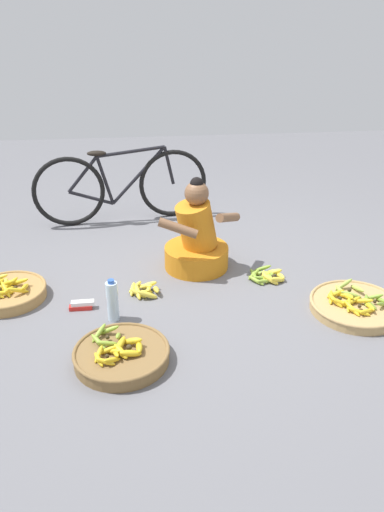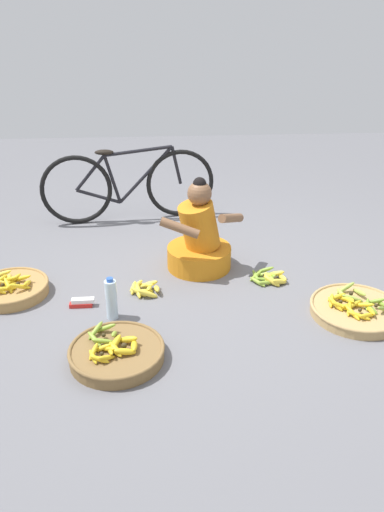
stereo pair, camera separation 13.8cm
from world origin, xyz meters
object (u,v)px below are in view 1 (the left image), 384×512
(banana_basket_near_bicycle, at_px, (121,354))
(bicycle_leaning, at_px, (122,186))
(banana_basket_front_left, at_px, (355,305))
(packet_carton_stack, at_px, (82,305))
(water_bottle, at_px, (112,301))
(loose_bananas_back_center, at_px, (267,276))
(vendor_woman_front, at_px, (197,240))
(banana_basket_back_left, at_px, (8,292))
(loose_bananas_back_right, at_px, (144,290))

(banana_basket_near_bicycle, bearing_deg, bicycle_leaning, 90.03)
(banana_basket_front_left, distance_m, packet_carton_stack, 1.93)
(water_bottle, bearing_deg, loose_bananas_back_center, 20.08)
(packet_carton_stack, bearing_deg, vendor_woman_front, 31.55)
(bicycle_leaning, relative_size, banana_basket_near_bicycle, 2.90)
(packet_carton_stack, bearing_deg, bicycle_leaning, 80.07)
(loose_bananas_back_center, bearing_deg, bicycle_leaning, 129.74)
(bicycle_leaning, xyz_separation_m, loose_bananas_back_center, (1.13, -1.36, -0.33))
(banana_basket_front_left, xyz_separation_m, loose_bananas_back_center, (-0.50, 0.52, -0.02))
(vendor_woman_front, bearing_deg, banana_basket_front_left, -37.54)
(banana_basket_back_left, xyz_separation_m, loose_bananas_back_right, (0.99, -0.05, -0.02))
(vendor_woman_front, distance_m, banana_basket_back_left, 1.49)
(bicycle_leaning, xyz_separation_m, banana_basket_near_bicycle, (0.00, -2.25, -0.31))
(banana_basket_near_bicycle, xyz_separation_m, packet_carton_stack, (-0.29, 0.62, -0.02))
(bicycle_leaning, height_order, water_bottle, bicycle_leaning)
(water_bottle, height_order, packet_carton_stack, water_bottle)
(water_bottle, distance_m, packet_carton_stack, 0.30)
(banana_basket_front_left, xyz_separation_m, loose_bananas_back_right, (-1.47, 0.40, -0.01))
(loose_bananas_back_right, height_order, loose_bananas_back_center, loose_bananas_back_right)
(banana_basket_back_left, bearing_deg, packet_carton_stack, -20.43)
(banana_basket_near_bicycle, relative_size, packet_carton_stack, 3.31)
(banana_basket_front_left, xyz_separation_m, banana_basket_near_bicycle, (-1.63, -0.38, 0.01))
(water_bottle, bearing_deg, vendor_woman_front, 46.86)
(vendor_woman_front, distance_m, banana_basket_front_left, 1.31)
(vendor_woman_front, xyz_separation_m, loose_bananas_back_right, (-0.44, -0.39, -0.21))
(banana_basket_near_bicycle, relative_size, loose_bananas_back_right, 2.37)
(bicycle_leaning, distance_m, loose_bananas_back_center, 1.79)
(loose_bananas_back_right, bearing_deg, packet_carton_stack, -160.42)
(vendor_woman_front, height_order, packet_carton_stack, vendor_woman_front)
(vendor_woman_front, xyz_separation_m, banana_basket_near_bicycle, (-0.60, -1.17, -0.19))
(packet_carton_stack, bearing_deg, water_bottle, -34.81)
(water_bottle, bearing_deg, loose_bananas_back_right, 55.62)
(banana_basket_back_left, relative_size, banana_basket_near_bicycle, 0.95)
(bicycle_leaning, bearing_deg, banana_basket_back_left, -120.31)
(banana_basket_near_bicycle, xyz_separation_m, loose_bananas_back_right, (0.16, 0.78, -0.02))
(loose_bananas_back_right, bearing_deg, water_bottle, -124.38)
(loose_bananas_back_center, bearing_deg, loose_bananas_back_right, -173.14)
(banana_basket_near_bicycle, height_order, loose_bananas_back_right, banana_basket_near_bicycle)
(banana_basket_back_left, height_order, banana_basket_near_bicycle, banana_basket_back_left)
(vendor_woman_front, relative_size, loose_bananas_back_center, 2.53)
(bicycle_leaning, bearing_deg, water_bottle, -91.84)
(banana_basket_front_left, distance_m, water_bottle, 1.69)
(loose_bananas_back_right, distance_m, water_bottle, 0.40)
(bicycle_leaning, xyz_separation_m, banana_basket_back_left, (-0.83, -1.43, -0.30))
(water_bottle, bearing_deg, banana_basket_near_bicycle, -82.80)
(loose_bananas_back_right, relative_size, loose_bananas_back_center, 0.81)
(bicycle_leaning, height_order, loose_bananas_back_right, bicycle_leaning)
(vendor_woman_front, height_order, banana_basket_back_left, vendor_woman_front)
(banana_basket_near_bicycle, xyz_separation_m, water_bottle, (-0.06, 0.46, 0.09))
(banana_basket_front_left, relative_size, packet_carton_stack, 3.62)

